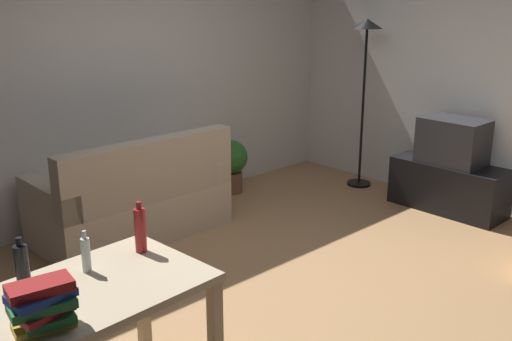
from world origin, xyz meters
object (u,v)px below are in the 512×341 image
Objects in this scene: tv_stand at (448,187)px; bottle_dark at (22,267)px; tv at (453,141)px; torchiere_lamp at (366,57)px; book_stack at (43,305)px; bottle_red at (140,230)px; desk at (80,313)px; potted_plant at (231,162)px; bottle_clear at (86,254)px; couch at (134,202)px.

bottle_dark is at bearing 92.50° from tv_stand.
tv is at bearing -90.00° from tv_stand.
book_stack is (-4.32, -1.65, -0.54)m from torchiere_lamp.
book_stack is at bearing -151.70° from bottle_red.
bottle_dark reaches higher than desk.
bottle_clear is (-2.74, -2.09, 0.52)m from potted_plant.
bottle_dark is at bearing 174.44° from bottle_clear.
torchiere_lamp is at bearing 18.15° from bottle_clear.
tv_stand is at bearing 3.12° from bottle_red.
couch is at bearing 49.44° from desk.
book_stack reaches higher than tv_stand.
tv_stand is 4.24× the size of bottle_dark.
couch is 0.90× the size of torchiere_lamp.
torchiere_lamp is at bearing 19.40° from bottle_red.
torchiere_lamp is at bearing 20.92° from book_stack.
tv_stand is 3.68m from bottle_red.
desk is at bearing 95.26° from tv.
bottle_clear reaches higher than book_stack.
desk is (-4.07, -0.38, 0.41)m from tv_stand.
desk is at bearing -158.64° from bottle_red.
bottle_dark is at bearing 178.91° from bottle_red.
torchiere_lamp reaches higher than bottle_red.
book_stack is at bearing 97.56° from tv_stand.
bottle_clear is (-3.94, -0.21, 0.61)m from tv_stand.
potted_plant is (2.87, 2.25, -0.32)m from desk.
potted_plant is at bearing 32.61° from tv_stand.
potted_plant is at bearing 38.20° from book_stack.
torchiere_lamp is at bearing 169.33° from couch.
bottle_red is (-3.62, -0.20, 0.64)m from tv_stand.
bottle_dark is (-4.24, -0.19, 0.17)m from tv.
bottle_clear is at bearing 43.67° from book_stack.
desk is 5.76× the size of bottle_clear.
tv_stand is 4.02× the size of book_stack.
desk is 0.34m from bottle_dark.
desk is at bearing -129.71° from bottle_clear.
bottle_clear reaches higher than couch.
bottle_clear is at bearing 93.12° from tv_stand.
tv reaches higher than desk.
desk is 0.54m from bottle_red.
tv is at bearing 7.55° from book_stack.
book_stack is (-4.32, -0.57, 0.17)m from tv.
bottle_red reaches higher than bottle_clear.
couch reaches higher than potted_plant.
potted_plant is 2.08× the size of book_stack.
book_stack is at bearing 97.55° from tv.
tv is 2.19× the size of book_stack.
tv_stand is at bearing 90.00° from tv.
tv is 3.63m from bottle_red.
book_stack is at bearing 51.16° from couch.
bottle_clear is 0.77× the size of bottle_red.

